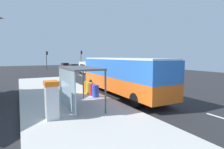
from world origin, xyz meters
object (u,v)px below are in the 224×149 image
at_px(bus, 121,74).
at_px(bus_shelter, 75,77).
at_px(traffic_light_near_side, 81,57).
at_px(white_van, 88,67).
at_px(recycling_bin_red, 92,90).
at_px(traffic_light_far_side, 47,57).
at_px(recycling_bin_blue, 96,91).
at_px(sedan_far, 65,65).
at_px(recycling_bin_orange, 86,87).
at_px(sedan_near, 74,67).
at_px(recycling_bin_yellow, 89,88).
at_px(ticket_machine, 52,100).

bearing_deg(bus, bus_shelter, -152.74).
relative_size(bus, traffic_light_near_side, 2.25).
relative_size(white_van, recycling_bin_red, 5.57).
bearing_deg(traffic_light_far_side, recycling_bin_blue, -91.86).
xyz_separation_m(bus, traffic_light_near_side, (7.21, 32.84, 1.42)).
bearing_deg(white_van, sedan_far, 89.70).
bearing_deg(traffic_light_far_side, recycling_bin_orange, -91.98).
height_order(white_van, sedan_near, white_van).
bearing_deg(recycling_bin_yellow, traffic_light_near_side, 73.02).
bearing_deg(bus, sedan_near, 82.05).
bearing_deg(sedan_far, sedan_near, -89.98).
height_order(traffic_light_near_side, traffic_light_far_side, traffic_light_near_side).
distance_m(ticket_machine, traffic_light_near_side, 39.15).
height_order(ticket_machine, recycling_bin_yellow, ticket_machine).
relative_size(sedan_near, ticket_machine, 2.29).
height_order(traffic_light_far_side, bus_shelter, traffic_light_far_side).
xyz_separation_m(recycling_bin_orange, bus_shelter, (-2.21, -4.19, 1.44)).
bearing_deg(sedan_near, bus, -97.95).
bearing_deg(white_van, sedan_near, 89.40).
relative_size(sedan_near, recycling_bin_orange, 4.68).
bearing_deg(recycling_bin_orange, recycling_bin_red, -90.00).
relative_size(recycling_bin_red, bus_shelter, 0.24).
bearing_deg(sedan_near, recycling_bin_yellow, -103.22).
distance_m(white_van, traffic_light_near_side, 14.36).
distance_m(recycling_bin_orange, traffic_light_far_side, 31.99).
xyz_separation_m(ticket_machine, recycling_bin_blue, (3.84, 3.50, -0.52)).
bearing_deg(traffic_light_near_side, recycling_bin_orange, -107.34).
xyz_separation_m(bus, white_van, (3.91, 19.00, -0.50)).
relative_size(bus, white_van, 2.08).
height_order(bus, sedan_near, bus).
bearing_deg(bus_shelter, traffic_light_near_side, 71.33).
bearing_deg(ticket_machine, bus_shelter, 41.04).
bearing_deg(bus_shelter, bus, 27.26).
bearing_deg(ticket_machine, recycling_bin_red, 47.62).
relative_size(sedan_near, traffic_light_near_side, 0.91).
bearing_deg(traffic_light_near_side, traffic_light_far_side, 174.68).
relative_size(sedan_far, ticket_machine, 2.30).
distance_m(sedan_near, traffic_light_near_side, 5.76).
bearing_deg(sedan_near, traffic_light_far_side, 137.79).
bearing_deg(ticket_machine, traffic_light_far_side, 82.49).
xyz_separation_m(white_van, recycling_bin_yellow, (-6.40, -17.93, -0.69)).
distance_m(white_van, recycling_bin_yellow, 19.05).
xyz_separation_m(white_van, bus_shelter, (-8.61, -21.42, 0.75)).
relative_size(sedan_far, recycling_bin_blue, 4.70).
xyz_separation_m(sedan_near, ticket_machine, (-10.34, -32.58, 0.38)).
distance_m(white_van, ticket_machine, 25.03).
xyz_separation_m(bus, recycling_bin_orange, (-2.49, 1.77, -1.19)).
distance_m(recycling_bin_orange, traffic_light_near_side, 32.66).
xyz_separation_m(ticket_machine, recycling_bin_orange, (3.84, 5.60, -0.52)).
xyz_separation_m(sedan_near, recycling_bin_red, (-6.50, -28.38, -0.14)).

